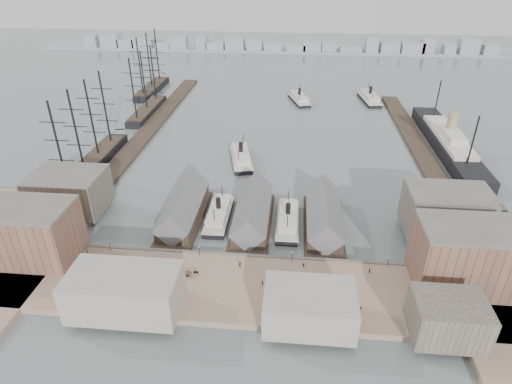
# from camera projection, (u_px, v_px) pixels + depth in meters

# --- Properties ---
(ground) EXTENTS (900.00, 900.00, 0.00)m
(ground) POSITION_uv_depth(u_px,v_px,m) (248.00, 250.00, 145.30)
(ground) COLOR #546260
(ground) RESTS_ON ground
(quay) EXTENTS (180.00, 30.00, 2.00)m
(quay) POSITION_uv_depth(u_px,v_px,m) (240.00, 288.00, 127.47)
(quay) COLOR #87705B
(quay) RESTS_ON ground
(seawall) EXTENTS (180.00, 1.20, 2.30)m
(seawall) POSITION_uv_depth(u_px,v_px,m) (246.00, 257.00, 140.23)
(seawall) COLOR #59544C
(seawall) RESTS_ON ground
(west_wharf) EXTENTS (10.00, 220.00, 1.60)m
(west_wharf) POSITION_uv_depth(u_px,v_px,m) (146.00, 133.00, 237.21)
(west_wharf) COLOR #2D231C
(west_wharf) RESTS_ON ground
(east_wharf) EXTENTS (10.00, 180.00, 1.60)m
(east_wharf) POSITION_uv_depth(u_px,v_px,m) (420.00, 150.00, 216.53)
(east_wharf) COLOR #2D231C
(east_wharf) RESTS_ON ground
(ferry_shed_west) EXTENTS (14.00, 42.00, 12.60)m
(ferry_shed_west) POSITION_uv_depth(u_px,v_px,m) (184.00, 209.00, 159.79)
(ferry_shed_west) COLOR #2D231C
(ferry_shed_west) RESTS_ON ground
(ferry_shed_center) EXTENTS (14.00, 42.00, 12.60)m
(ferry_shed_center) POSITION_uv_depth(u_px,v_px,m) (253.00, 213.00, 157.66)
(ferry_shed_center) COLOR #2D231C
(ferry_shed_center) RESTS_ON ground
(ferry_shed_east) EXTENTS (14.00, 42.00, 12.60)m
(ferry_shed_east) POSITION_uv_depth(u_px,v_px,m) (324.00, 216.00, 155.52)
(ferry_shed_east) COLOR #2D231C
(ferry_shed_east) RESTS_ON ground
(warehouse_west_front) EXTENTS (32.00, 18.00, 18.00)m
(warehouse_west_front) POSITION_uv_depth(u_px,v_px,m) (24.00, 233.00, 135.25)
(warehouse_west_front) COLOR brown
(warehouse_west_front) RESTS_ON west_land
(warehouse_west_back) EXTENTS (26.00, 20.00, 14.00)m
(warehouse_west_back) POSITION_uv_depth(u_px,v_px,m) (70.00, 192.00, 162.24)
(warehouse_west_back) COLOR #60564C
(warehouse_west_back) RESTS_ON west_land
(warehouse_east_front) EXTENTS (30.00, 18.00, 19.00)m
(warehouse_east_front) POSITION_uv_depth(u_px,v_px,m) (469.00, 257.00, 123.82)
(warehouse_east_front) COLOR brown
(warehouse_east_front) RESTS_ON east_land
(warehouse_east_back) EXTENTS (28.00, 20.00, 15.00)m
(warehouse_east_back) POSITION_uv_depth(u_px,v_px,m) (447.00, 213.00, 148.05)
(warehouse_east_back) COLOR #60564C
(warehouse_east_back) RESTS_ON east_land
(street_bldg_center) EXTENTS (24.00, 16.00, 10.00)m
(street_bldg_center) POSITION_uv_depth(u_px,v_px,m) (309.00, 307.00, 112.47)
(street_bldg_center) COLOR gray
(street_bldg_center) RESTS_ON quay
(street_bldg_west) EXTENTS (30.00, 16.00, 12.00)m
(street_bldg_west) POSITION_uv_depth(u_px,v_px,m) (125.00, 292.00, 116.09)
(street_bldg_west) COLOR gray
(street_bldg_west) RESTS_ON quay
(street_bldg_east) EXTENTS (18.00, 14.00, 11.00)m
(street_bldg_east) POSITION_uv_depth(u_px,v_px,m) (448.00, 318.00, 108.48)
(street_bldg_east) COLOR #60564C
(street_bldg_east) RESTS_ON quay
(lamp_post_far_w) EXTENTS (0.44, 0.44, 3.92)m
(lamp_post_far_w) POSITION_uv_depth(u_px,v_px,m) (109.00, 244.00, 140.62)
(lamp_post_far_w) COLOR black
(lamp_post_far_w) RESTS_ON quay
(lamp_post_near_w) EXTENTS (0.44, 0.44, 3.92)m
(lamp_post_near_w) POSITION_uv_depth(u_px,v_px,m) (199.00, 249.00, 138.15)
(lamp_post_near_w) COLOR black
(lamp_post_near_w) RESTS_ON quay
(lamp_post_near_e) EXTENTS (0.44, 0.44, 3.92)m
(lamp_post_near_e) POSITION_uv_depth(u_px,v_px,m) (292.00, 255.00, 135.68)
(lamp_post_near_e) COLOR black
(lamp_post_near_e) RESTS_ON quay
(lamp_post_far_e) EXTENTS (0.44, 0.44, 3.92)m
(lamp_post_far_e) POSITION_uv_depth(u_px,v_px,m) (388.00, 260.00, 133.22)
(lamp_post_far_e) COLOR black
(lamp_post_far_e) RESTS_ON quay
(far_shore) EXTENTS (500.00, 40.00, 15.72)m
(far_shore) POSITION_uv_depth(u_px,v_px,m) (282.00, 47.00, 433.28)
(far_shore) COLOR gray
(far_shore) RESTS_ON ground
(ferry_docked_west) EXTENTS (8.14, 27.13, 9.69)m
(ferry_docked_west) POSITION_uv_depth(u_px,v_px,m) (219.00, 214.00, 161.27)
(ferry_docked_west) COLOR black
(ferry_docked_west) RESTS_ON ground
(ferry_docked_east) EXTENTS (8.11, 27.03, 9.66)m
(ferry_docked_east) POSITION_uv_depth(u_px,v_px,m) (288.00, 220.00, 157.85)
(ferry_docked_east) COLOR black
(ferry_docked_east) RESTS_ON ground
(ferry_open_near) EXTENTS (15.05, 30.70, 10.53)m
(ferry_open_near) POSITION_uv_depth(u_px,v_px,m) (241.00, 157.00, 205.45)
(ferry_open_near) COLOR black
(ferry_open_near) RESTS_ON ground
(ferry_open_mid) EXTENTS (16.44, 29.48, 10.09)m
(ferry_open_mid) POSITION_uv_depth(u_px,v_px,m) (299.00, 99.00, 287.13)
(ferry_open_mid) COLOR black
(ferry_open_mid) RESTS_ON ground
(ferry_open_far) EXTENTS (13.32, 31.74, 10.99)m
(ferry_open_far) POSITION_uv_depth(u_px,v_px,m) (370.00, 98.00, 287.85)
(ferry_open_far) COLOR black
(ferry_open_far) RESTS_ON ground
(sailing_ship_near) EXTENTS (9.66, 66.52, 39.70)m
(sailing_ship_near) POSITION_uv_depth(u_px,v_px,m) (92.00, 162.00, 199.06)
(sailing_ship_near) COLOR black
(sailing_ship_near) RESTS_ON ground
(sailing_ship_mid) EXTENTS (9.28, 53.60, 38.14)m
(sailing_ship_mid) POSITION_uv_depth(u_px,v_px,m) (147.00, 110.00, 266.15)
(sailing_ship_mid) COLOR black
(sailing_ship_mid) RESTS_ON ground
(sailing_ship_far) EXTENTS (9.88, 54.88, 40.61)m
(sailing_ship_far) POSITION_uv_depth(u_px,v_px,m) (152.00, 88.00, 308.00)
(sailing_ship_far) COLOR black
(sailing_ship_far) RESTS_ON ground
(ocean_steamer) EXTENTS (13.39, 97.86, 19.57)m
(ocean_steamer) POSITION_uv_depth(u_px,v_px,m) (448.00, 142.00, 217.50)
(ocean_steamer) COLOR black
(ocean_steamer) RESTS_ON ground
(tram) EXTENTS (3.79, 11.44, 4.00)m
(tram) POSITION_uv_depth(u_px,v_px,m) (437.00, 279.00, 126.76)
(tram) COLOR black
(tram) RESTS_ON quay
(horse_cart_left) EXTENTS (4.76, 2.27, 1.50)m
(horse_cart_left) POSITION_uv_depth(u_px,v_px,m) (117.00, 273.00, 131.06)
(horse_cart_left) COLOR black
(horse_cart_left) RESTS_ON quay
(horse_cart_center) EXTENTS (5.00, 2.01, 1.63)m
(horse_cart_center) POSITION_uv_depth(u_px,v_px,m) (193.00, 273.00, 130.84)
(horse_cart_center) COLOR black
(horse_cart_center) RESTS_ON quay
(horse_cart_right) EXTENTS (4.89, 2.74, 1.73)m
(horse_cart_right) POSITION_uv_depth(u_px,v_px,m) (321.00, 288.00, 124.86)
(horse_cart_right) COLOR black
(horse_cart_right) RESTS_ON quay
(pedestrian_0) EXTENTS (0.65, 0.76, 1.77)m
(pedestrian_0) POSITION_uv_depth(u_px,v_px,m) (87.00, 251.00, 140.40)
(pedestrian_0) COLOR black
(pedestrian_0) RESTS_ON quay
(pedestrian_1) EXTENTS (0.91, 0.80, 1.58)m
(pedestrian_1) POSITION_uv_depth(u_px,v_px,m) (100.00, 273.00, 131.06)
(pedestrian_1) COLOR black
(pedestrian_1) RESTS_ON quay
(pedestrian_2) EXTENTS (1.24, 0.98, 1.67)m
(pedestrian_2) POSITION_uv_depth(u_px,v_px,m) (151.00, 260.00, 136.26)
(pedestrian_2) COLOR black
(pedestrian_2) RESTS_ON quay
(pedestrian_3) EXTENTS (1.09, 1.00, 1.79)m
(pedestrian_3) POSITION_uv_depth(u_px,v_px,m) (166.00, 286.00, 125.55)
(pedestrian_3) COLOR black
(pedestrian_3) RESTS_ON quay
(pedestrian_4) EXTENTS (1.01, 0.99, 1.76)m
(pedestrian_4) POSITION_uv_depth(u_px,v_px,m) (240.00, 264.00, 134.40)
(pedestrian_4) COLOR black
(pedestrian_4) RESTS_ON quay
(pedestrian_5) EXTENTS (0.71, 0.71, 1.59)m
(pedestrian_5) POSITION_uv_depth(u_px,v_px,m) (262.00, 283.00, 126.99)
(pedestrian_5) COLOR black
(pedestrian_5) RESTS_ON quay
(pedestrian_6) EXTENTS (0.98, 1.03, 1.69)m
(pedestrian_6) POSITION_uv_depth(u_px,v_px,m) (304.00, 265.00, 134.19)
(pedestrian_6) COLOR black
(pedestrian_6) RESTS_ON quay
(pedestrian_7) EXTENTS (0.67, 1.17, 1.80)m
(pedestrian_7) POSITION_uv_depth(u_px,v_px,m) (361.00, 309.00, 117.38)
(pedestrian_7) COLOR black
(pedestrian_7) RESTS_ON quay
(pedestrian_8) EXTENTS (0.48, 1.07, 1.79)m
(pedestrian_8) POSITION_uv_depth(u_px,v_px,m) (370.00, 270.00, 131.76)
(pedestrian_8) COLOR black
(pedestrian_8) RESTS_ON quay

